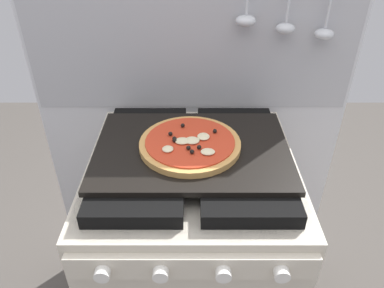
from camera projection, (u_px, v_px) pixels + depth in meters
kitchen_backsplash at (193, 124)px, 1.38m from camera, size 1.10×0.09×1.55m
stove at (192, 257)px, 1.29m from camera, size 0.60×0.64×0.90m
baking_tray at (192, 149)px, 1.04m from camera, size 0.54×0.38×0.02m
pizza_left at (190, 144)px, 1.02m from camera, size 0.28×0.28×0.03m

